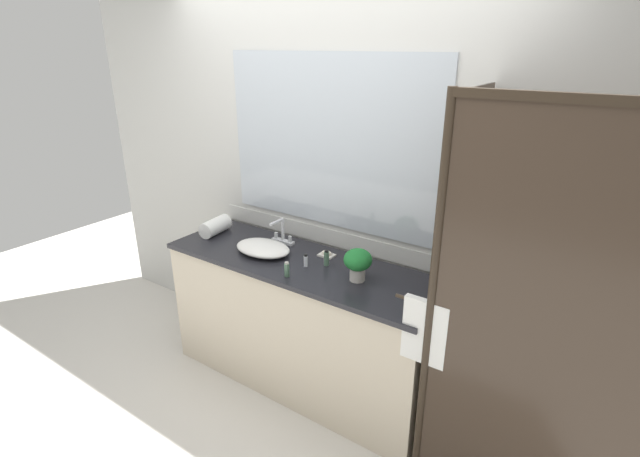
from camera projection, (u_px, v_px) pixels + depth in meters
name	position (u px, v px, depth m)	size (l,w,h in m)	color
ground_plane	(302.00, 379.00, 3.23)	(8.00, 8.00, 0.00)	silver
wall_back_with_mirror	(331.00, 185.00, 3.01)	(4.40, 0.06, 2.60)	silver
vanity_cabinet	(302.00, 323.00, 3.07)	(1.80, 0.58, 0.90)	beige
shower_enclosure	(509.00, 323.00, 2.04)	(1.20, 0.59, 2.00)	#2D2319
sink_basin	(263.00, 248.00, 3.00)	(0.38, 0.26, 0.07)	white
faucet	(282.00, 235.00, 3.14)	(0.17, 0.15, 0.18)	silver
potted_plant	(358.00, 262.00, 2.63)	(0.16, 0.16, 0.19)	beige
soap_dish	(327.00, 254.00, 2.96)	(0.10, 0.07, 0.04)	silver
amenity_bottle_shampoo	(287.00, 270.00, 2.70)	(0.03, 0.03, 0.09)	#4C7056
amenity_bottle_conditioner	(306.00, 261.00, 2.82)	(0.02, 0.02, 0.08)	silver
amenity_bottle_body_wash	(326.00, 258.00, 2.83)	(0.03, 0.03, 0.10)	#4C7056
rolled_towel_near_edge	(215.00, 226.00, 3.30)	(0.11, 0.11, 0.23)	white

